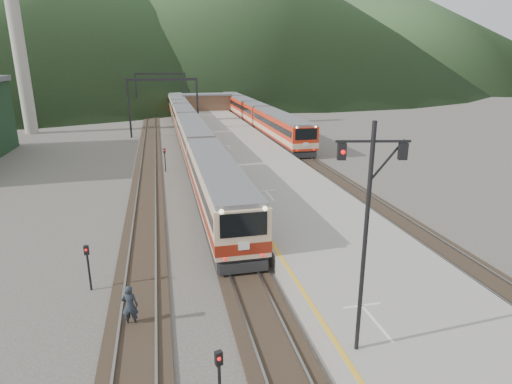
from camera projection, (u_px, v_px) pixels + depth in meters
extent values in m
cube|color=black|center=(195.00, 158.00, 47.07)|extent=(2.60, 200.00, 0.12)
cube|color=slate|center=(189.00, 157.00, 46.89)|extent=(0.10, 200.00, 0.14)
cube|color=slate|center=(202.00, 156.00, 47.19)|extent=(0.10, 200.00, 0.14)
cube|color=black|center=(149.00, 160.00, 46.02)|extent=(2.60, 200.00, 0.12)
cube|color=slate|center=(142.00, 159.00, 45.84)|extent=(0.10, 200.00, 0.14)
cube|color=slate|center=(155.00, 159.00, 46.14)|extent=(0.10, 200.00, 0.14)
cube|color=black|center=(295.00, 153.00, 49.49)|extent=(2.60, 200.00, 0.12)
cube|color=slate|center=(289.00, 152.00, 49.31)|extent=(0.10, 200.00, 0.14)
cube|color=slate|center=(301.00, 152.00, 49.62)|extent=(0.10, 200.00, 0.14)
cube|color=gray|center=(249.00, 155.00, 46.26)|extent=(8.00, 100.00, 1.00)
cube|color=black|center=(129.00, 108.00, 58.30)|extent=(0.25, 0.25, 8.00)
cube|color=black|center=(198.00, 107.00, 60.26)|extent=(0.25, 0.25, 8.00)
cube|color=black|center=(162.00, 79.00, 58.15)|extent=(9.30, 0.22, 0.35)
cube|color=black|center=(137.00, 95.00, 81.58)|extent=(0.25, 0.25, 8.00)
cube|color=black|center=(186.00, 94.00, 83.54)|extent=(0.25, 0.25, 8.00)
cube|color=black|center=(160.00, 74.00, 81.44)|extent=(9.30, 0.22, 0.35)
cylinder|color=#9E998E|center=(15.00, 24.00, 58.50)|extent=(1.80, 1.80, 30.00)
cube|color=brown|center=(206.00, 103.00, 82.96)|extent=(9.00, 4.00, 2.80)
cube|color=slate|center=(206.00, 94.00, 82.50)|extent=(9.40, 4.40, 0.30)
cone|color=#274422|center=(58.00, 8.00, 169.50)|extent=(180.00, 180.00, 60.00)
cone|color=#274422|center=(218.00, 4.00, 219.28)|extent=(220.00, 220.00, 75.00)
cone|color=#274422|center=(378.00, 30.00, 221.21)|extent=(160.00, 160.00, 50.00)
cube|color=#D6B38E|center=(217.00, 187.00, 29.54)|extent=(2.82, 18.97, 3.44)
cube|color=#D6B38E|center=(194.00, 139.00, 47.68)|extent=(2.82, 18.97, 3.44)
cube|color=#D6B38E|center=(183.00, 117.00, 65.82)|extent=(2.82, 18.97, 3.44)
cube|color=#D6B38E|center=(177.00, 104.00, 83.96)|extent=(2.82, 18.97, 3.44)
cube|color=red|center=(281.00, 128.00, 54.68)|extent=(2.93, 19.70, 3.58)
cube|color=red|center=(248.00, 110.00, 73.50)|extent=(2.93, 19.70, 3.58)
cube|color=red|center=(229.00, 100.00, 92.32)|extent=(2.93, 19.70, 3.58)
cylinder|color=black|center=(365.00, 244.00, 13.37)|extent=(0.14, 0.14, 7.72)
cube|color=black|center=(373.00, 141.00, 12.41)|extent=(2.17, 0.53, 0.07)
cube|color=black|center=(342.00, 151.00, 12.48)|extent=(0.28, 0.23, 0.50)
cube|color=black|center=(403.00, 151.00, 12.51)|extent=(0.28, 0.23, 0.50)
cube|color=black|center=(219.00, 358.00, 12.47)|extent=(0.25, 0.21, 0.45)
cylinder|color=black|center=(165.00, 161.00, 41.15)|extent=(0.10, 0.10, 2.00)
cube|color=black|center=(164.00, 151.00, 40.83)|extent=(0.23, 0.17, 0.45)
cylinder|color=black|center=(89.00, 271.00, 19.85)|extent=(0.10, 0.10, 2.00)
cube|color=black|center=(86.00, 250.00, 19.54)|extent=(0.22, 0.17, 0.45)
imported|color=#212730|center=(130.00, 306.00, 17.22)|extent=(0.71, 0.53, 1.80)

